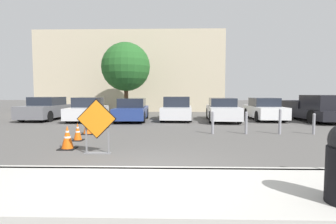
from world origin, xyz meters
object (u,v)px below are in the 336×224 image
Objects in this scene: parked_car_fourth at (177,109)px; traffic_cone_fifth at (102,119)px; traffic_cone_third at (88,126)px; parked_car_fifth at (222,110)px; bollard_third at (280,121)px; parked_car_nearest at (47,109)px; traffic_cone_second at (78,132)px; traffic_cone_fourth at (95,122)px; pickup_truck at (316,109)px; parked_car_sixth at (264,110)px; road_closed_sign at (97,124)px; bollard_fourth at (314,123)px; traffic_cone_nearest at (67,138)px; parked_car_second at (88,110)px; bollard_second at (246,122)px; bollard_nearest at (213,122)px; parked_car_third at (132,110)px.

traffic_cone_fifth is at bearing 38.74° from parked_car_fourth.
parked_car_fifth is at bearing 39.57° from traffic_cone_third.
parked_car_nearest is at bearing 155.79° from bollard_third.
traffic_cone_second is 0.97× the size of traffic_cone_fourth.
parked_car_nearest is at bearing -4.52° from pickup_truck.
traffic_cone_fourth is 10.70m from parked_car_sixth.
parked_car_nearest is (-4.50, 4.39, 0.37)m from traffic_cone_fourth.
pickup_truck reaches higher than traffic_cone_second.
road_closed_sign is 8.89m from bollard_fourth.
parked_car_nearest reaches higher than traffic_cone_fifth.
parked_car_sixth reaches higher than traffic_cone_nearest.
parked_car_second is at bearing 121.60° from traffic_cone_fifth.
bollard_third is at bearing 149.44° from parked_car_second.
traffic_cone_second is at bearing -165.58° from bollard_second.
traffic_cone_nearest is at bearing -81.25° from traffic_cone_second.
traffic_cone_second is at bearing -169.81° from bollard_fourth.
bollard_nearest is at bearing 152.27° from parked_car_nearest.
parked_car_second is at bearing 105.59° from traffic_cone_second.
parked_car_third is 4.59× the size of bollard_second.
bollard_second reaches higher than bollard_fourth.
road_closed_sign reaches higher than traffic_cone_nearest.
parked_car_third is (1.24, 2.47, 0.32)m from traffic_cone_fifth.
traffic_cone_fourth is 7.88m from parked_car_fifth.
pickup_truck reaches higher than parked_car_fifth.
traffic_cone_second is 8.85m from parked_car_nearest.
parked_car_nearest is 11.49m from bollard_nearest.
road_closed_sign is at bearing 36.77° from pickup_truck.
traffic_cone_fifth is at bearing 95.82° from traffic_cone_nearest.
bollard_second reaches higher than traffic_cone_fifth.
parked_car_fourth is (8.48, 0.01, -0.01)m from parked_car_nearest.
traffic_cone_fifth is 5.04m from parked_car_fourth.
traffic_cone_nearest is 0.17× the size of parked_car_second.
bollard_second is at bearing 180.00° from bollard_fourth.
parked_car_second reaches higher than parked_car_fifth.
traffic_cone_third is at bearing 112.36° from road_closed_sign.
bollard_third reaches higher than traffic_cone_fifth.
traffic_cone_second is 8.15m from bollard_third.
traffic_cone_third is at bearing 20.95° from pickup_truck.
bollard_second reaches higher than traffic_cone_third.
road_closed_sign is 2.41× the size of traffic_cone_second.
parked_car_nearest is at bearing -6.85° from parked_car_third.
traffic_cone_second is 0.15× the size of parked_car_second.
parked_car_fourth is at bearing 116.60° from bollard_second.
traffic_cone_third is at bearing -178.85° from bollard_fourth.
traffic_cone_fourth is 5.62m from bollard_nearest.
parked_car_nearest is 14.14m from parked_car_sixth.
traffic_cone_fourth is at bearing 170.72° from bollard_third.
parked_car_sixth is at bearing 50.53° from road_closed_sign.
traffic_cone_second is 3.05m from traffic_cone_fourth.
pickup_truck is (8.50, -0.59, 0.05)m from parked_car_fourth.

